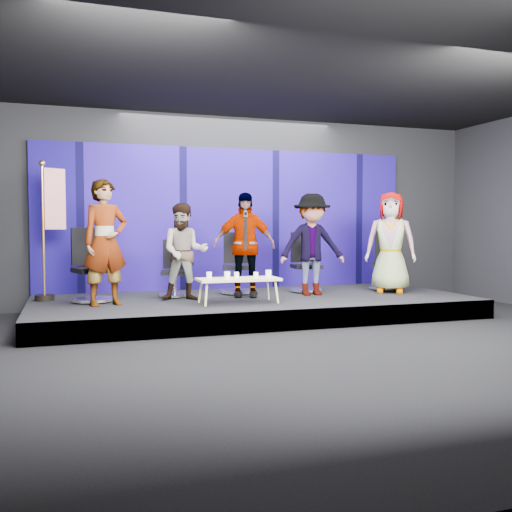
# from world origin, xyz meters

# --- Properties ---
(ground) EXTENTS (10.00, 10.00, 0.00)m
(ground) POSITION_xyz_m (0.00, 0.00, 0.00)
(ground) COLOR black
(ground) RESTS_ON ground
(room_walls) EXTENTS (10.02, 8.02, 3.51)m
(room_walls) POSITION_xyz_m (0.00, 0.00, 2.43)
(room_walls) COLOR black
(room_walls) RESTS_ON ground
(riser) EXTENTS (7.00, 3.00, 0.30)m
(riser) POSITION_xyz_m (0.00, 2.50, 0.15)
(riser) COLOR black
(riser) RESTS_ON ground
(backdrop) EXTENTS (7.00, 0.08, 2.60)m
(backdrop) POSITION_xyz_m (0.00, 3.95, 1.60)
(backdrop) COLOR #0E0757
(backdrop) RESTS_ON riser
(chair_a) EXTENTS (0.81, 0.81, 1.14)m
(chair_a) POSITION_xyz_m (-2.55, 2.75, 0.68)
(chair_a) COLOR silver
(chair_a) RESTS_ON riser
(panelist_a) EXTENTS (0.78, 0.63, 1.85)m
(panelist_a) POSITION_xyz_m (-2.37, 2.28, 1.22)
(panelist_a) COLOR black
(panelist_a) RESTS_ON riser
(chair_b) EXTENTS (0.63, 0.63, 0.94)m
(chair_b) POSITION_xyz_m (-1.23, 2.99, 0.61)
(chair_b) COLOR silver
(chair_b) RESTS_ON riser
(panelist_b) EXTENTS (0.85, 0.72, 1.52)m
(panelist_b) POSITION_xyz_m (-1.15, 2.50, 1.06)
(panelist_b) COLOR black
(panelist_b) RESTS_ON riser
(chair_c) EXTENTS (0.72, 0.72, 1.06)m
(chair_c) POSITION_xyz_m (-0.13, 3.11, 0.65)
(chair_c) COLOR silver
(chair_c) RESTS_ON riser
(panelist_c) EXTENTS (1.08, 0.65, 1.71)m
(panelist_c) POSITION_xyz_m (-0.14, 2.61, 1.16)
(panelist_c) COLOR black
(panelist_c) RESTS_ON riser
(chair_d) EXTENTS (0.66, 0.66, 1.06)m
(chair_d) POSITION_xyz_m (1.11, 2.99, 0.65)
(chair_d) COLOR silver
(chair_d) RESTS_ON riser
(panelist_d) EXTENTS (1.17, 0.77, 1.71)m
(panelist_d) POSITION_xyz_m (1.02, 2.49, 1.15)
(panelist_d) COLOR black
(panelist_d) RESTS_ON riser
(chair_e) EXTENTS (0.85, 0.85, 1.09)m
(chair_e) POSITION_xyz_m (2.67, 2.85, 0.66)
(chair_e) COLOR silver
(chair_e) RESTS_ON riser
(panelist_e) EXTENTS (1.03, 0.94, 1.76)m
(panelist_e) POSITION_xyz_m (2.47, 2.39, 1.18)
(panelist_e) COLOR black
(panelist_e) RESTS_ON riser
(coffee_table) EXTENTS (1.24, 0.54, 0.38)m
(coffee_table) POSITION_xyz_m (-0.45, 1.90, 0.65)
(coffee_table) COLOR tan
(coffee_table) RESTS_ON riser
(mug_a) EXTENTS (0.08, 0.08, 0.10)m
(mug_a) POSITION_xyz_m (-0.88, 2.01, 0.73)
(mug_a) COLOR white
(mug_a) RESTS_ON coffee_table
(mug_b) EXTENTS (0.09, 0.09, 0.11)m
(mug_b) POSITION_xyz_m (-0.64, 1.86, 0.73)
(mug_b) COLOR white
(mug_b) RESTS_ON coffee_table
(mug_c) EXTENTS (0.07, 0.07, 0.09)m
(mug_c) POSITION_xyz_m (-0.46, 1.97, 0.72)
(mug_c) COLOR white
(mug_c) RESTS_ON coffee_table
(mug_d) EXTENTS (0.07, 0.07, 0.09)m
(mug_d) POSITION_xyz_m (-0.19, 1.85, 0.72)
(mug_d) COLOR white
(mug_d) RESTS_ON coffee_table
(mug_e) EXTENTS (0.09, 0.09, 0.11)m
(mug_e) POSITION_xyz_m (0.05, 1.95, 0.73)
(mug_e) COLOR white
(mug_e) RESTS_ON coffee_table
(flag_stand) EXTENTS (0.48, 0.31, 2.19)m
(flag_stand) POSITION_xyz_m (-3.15, 3.18, 1.46)
(flag_stand) COLOR black
(flag_stand) RESTS_ON riser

